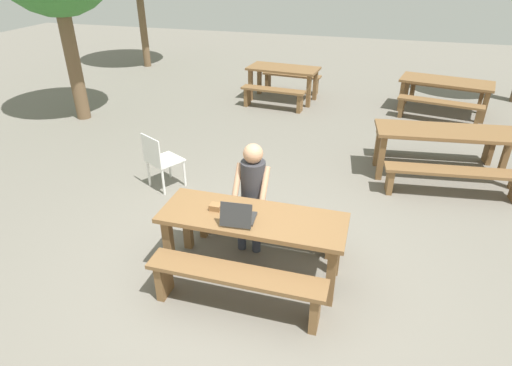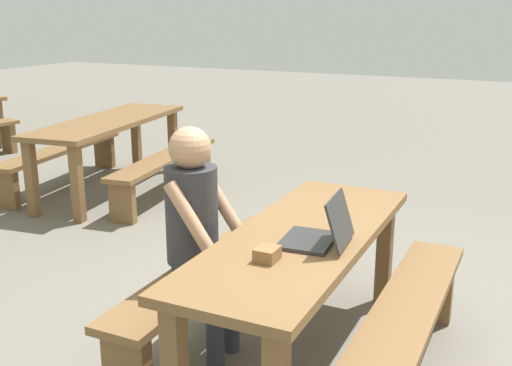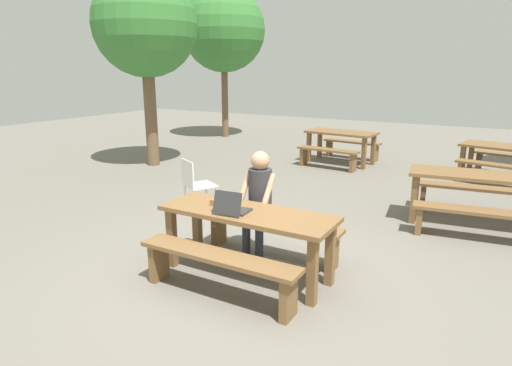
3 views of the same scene
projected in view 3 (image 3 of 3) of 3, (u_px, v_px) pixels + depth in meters
ground_plane at (248, 274)px, 4.86m from camera, size 30.00×30.00×0.00m
picnic_table_front at (247, 222)px, 4.70m from camera, size 1.94×0.68×0.75m
bench_near at (218, 265)px, 4.29m from camera, size 1.76×0.30×0.47m
bench_far at (272, 229)px, 5.25m from camera, size 1.76×0.30×0.47m
laptop at (232, 208)px, 4.59m from camera, size 0.34×0.35×0.26m
small_pouch at (217, 202)px, 4.87m from camera, size 0.12×0.10×0.06m
person_seated at (259, 195)px, 5.19m from camera, size 0.39×0.40×1.29m
plastic_chair at (196, 184)px, 6.88m from camera, size 0.60×0.60×0.85m
picnic_table_mid at (341, 137)px, 10.38m from camera, size 1.68×0.93×0.77m
bench_mid_south at (328, 154)px, 9.91m from camera, size 1.47×0.44×0.45m
bench_mid_north at (352, 146)px, 11.00m from camera, size 1.47×0.44×0.45m
picnic_table_rear at (489, 183)px, 6.17m from camera, size 2.22×0.95×0.78m
bench_rear_south at (491, 218)px, 5.69m from camera, size 1.96×0.54×0.43m
bench_rear_north at (483, 193)px, 6.83m from camera, size 1.96×0.54×0.43m
picnic_table_distant at (512, 151)px, 8.75m from camera, size 1.98×1.16×0.71m
bench_distant_south at (502, 170)px, 8.35m from camera, size 1.70×0.62×0.44m
tree_left at (145, 25)px, 9.57m from camera, size 2.32×2.32×4.34m
tree_right at (224, 30)px, 13.76m from camera, size 2.63×2.63×4.71m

